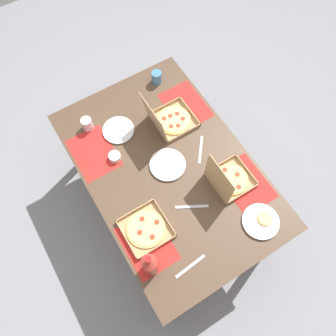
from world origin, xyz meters
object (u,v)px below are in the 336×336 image
at_px(condiment_bowl, 115,157).
at_px(plate_near_right, 118,130).
at_px(soda_bottle, 150,265).
at_px(cup_clear_left, 157,77).
at_px(pizza_box_corner_right, 146,229).
at_px(cup_red, 87,124).
at_px(plate_middle, 168,165).
at_px(pizza_box_edge_far, 229,179).
at_px(pizza_box_corner_left, 170,120).
at_px(plate_near_left, 261,221).

bearing_deg(condiment_bowl, plate_near_right, -34.22).
xyz_separation_m(soda_bottle, cup_clear_left, (1.13, -0.71, -0.09)).
xyz_separation_m(pizza_box_corner_right, cup_red, (0.83, -0.02, 0.04)).
bearing_deg(plate_middle, pizza_box_edge_far, -138.64).
relative_size(plate_middle, soda_bottle, 0.74).
bearing_deg(cup_red, pizza_box_corner_left, -118.18).
xyz_separation_m(plate_near_right, soda_bottle, (-0.91, 0.27, 0.12)).
height_order(soda_bottle, cup_clear_left, soda_bottle).
bearing_deg(pizza_box_edge_far, plate_near_right, 30.68).
distance_m(pizza_box_corner_right, cup_clear_left, 1.11).
relative_size(pizza_box_corner_right, plate_near_left, 1.19).
relative_size(pizza_box_edge_far, plate_near_right, 1.31).
xyz_separation_m(pizza_box_corner_left, cup_clear_left, (0.36, -0.11, 0.00)).
relative_size(soda_bottle, cup_red, 3.45).
bearing_deg(soda_bottle, plate_middle, -39.90).
bearing_deg(condiment_bowl, plate_middle, -130.12).
bearing_deg(pizza_box_corner_right, plate_near_right, -14.75).
distance_m(plate_near_left, condiment_bowl, 1.01).
distance_m(plate_middle, cup_clear_left, 0.69).
distance_m(plate_middle, soda_bottle, 0.67).
bearing_deg(pizza_box_corner_left, plate_middle, 145.74).
relative_size(plate_middle, condiment_bowl, 2.98).
distance_m(plate_near_left, soda_bottle, 0.73).
bearing_deg(plate_near_right, soda_bottle, 163.21).
bearing_deg(plate_near_right, pizza_box_corner_right, 165.25).
bearing_deg(pizza_box_corner_right, plate_middle, -48.53).
xyz_separation_m(pizza_box_corner_left, pizza_box_corner_right, (-0.56, 0.51, -0.04)).
relative_size(plate_near_left, soda_bottle, 0.71).
bearing_deg(soda_bottle, pizza_box_corner_right, -23.14).
bearing_deg(condiment_bowl, pizza_box_corner_right, 172.91).
relative_size(pizza_box_edge_far, cup_red, 3.06).
height_order(pizza_box_corner_left, plate_middle, pizza_box_corner_left).
height_order(pizza_box_corner_right, plate_middle, pizza_box_corner_right).
height_order(pizza_box_edge_far, cup_clear_left, pizza_box_edge_far).
relative_size(pizza_box_corner_left, plate_near_right, 1.45).
relative_size(pizza_box_corner_left, cup_red, 3.37).
height_order(plate_near_left, condiment_bowl, condiment_bowl).
distance_m(pizza_box_corner_left, soda_bottle, 0.99).
distance_m(plate_middle, condiment_bowl, 0.35).
distance_m(plate_middle, cup_red, 0.62).
xyz_separation_m(cup_red, condiment_bowl, (-0.31, -0.05, -0.03)).
bearing_deg(pizza_box_edge_far, plate_near_left, -176.43).
bearing_deg(plate_middle, plate_near_right, 20.64).
xyz_separation_m(pizza_box_corner_right, cup_clear_left, (0.92, -0.62, 0.04)).
distance_m(plate_near_right, cup_clear_left, 0.50).
xyz_separation_m(pizza_box_corner_left, cup_red, (0.27, 0.50, 0.00)).
relative_size(plate_near_right, plate_near_left, 0.95).
height_order(plate_middle, soda_bottle, soda_bottle).
distance_m(cup_clear_left, condiment_bowl, 0.69).
distance_m(pizza_box_edge_far, plate_middle, 0.40).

